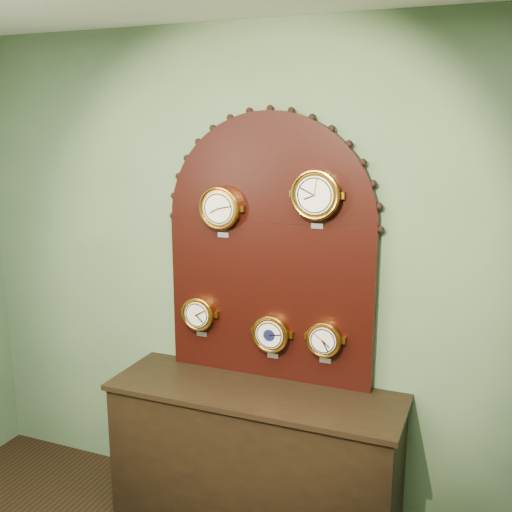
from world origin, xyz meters
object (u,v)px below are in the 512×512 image
at_px(arabic_clock, 316,195).
at_px(tide_clock, 324,339).
at_px(hygrometer, 199,313).
at_px(barometer, 271,333).
at_px(display_board, 269,241).
at_px(shop_counter, 255,460).
at_px(roman_clock, 220,208).

distance_m(arabic_clock, tide_clock, 0.78).
xyz_separation_m(hygrometer, barometer, (0.45, -0.00, -0.06)).
distance_m(display_board, tide_clock, 0.62).
xyz_separation_m(arabic_clock, barometer, (-0.24, 0.00, -0.79)).
bearing_deg(display_board, barometer, -60.60).
distance_m(shop_counter, roman_clock, 1.44).
height_order(display_board, hygrometer, display_board).
bearing_deg(arabic_clock, hygrometer, 179.87).
distance_m(roman_clock, tide_clock, 0.92).
xyz_separation_m(arabic_clock, tide_clock, (0.06, 0.00, -0.78)).
relative_size(arabic_clock, tide_clock, 1.27).
height_order(display_board, arabic_clock, display_board).
distance_m(roman_clock, hygrometer, 0.65).
xyz_separation_m(shop_counter, roman_clock, (-0.27, 0.15, 1.40)).
relative_size(display_board, tide_clock, 6.16).
relative_size(shop_counter, display_board, 1.05).
bearing_deg(shop_counter, display_board, 90.00).
relative_size(display_board, barometer, 5.73).
height_order(roman_clock, tide_clock, roman_clock).
relative_size(arabic_clock, hygrometer, 1.25).
relative_size(hygrometer, barometer, 0.95).
relative_size(shop_counter, hygrometer, 6.31).
height_order(display_board, tide_clock, display_board).
bearing_deg(hygrometer, shop_counter, -20.38).
relative_size(shop_counter, arabic_clock, 5.05).
distance_m(display_board, barometer, 0.52).
bearing_deg(display_board, hygrometer, -170.96).
relative_size(display_board, roman_clock, 5.22).
xyz_separation_m(display_board, hygrometer, (-0.41, -0.07, -0.45)).
xyz_separation_m(barometer, tide_clock, (0.31, 0.00, 0.01)).
relative_size(display_board, arabic_clock, 4.83).
bearing_deg(hygrometer, roman_clock, -0.40).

